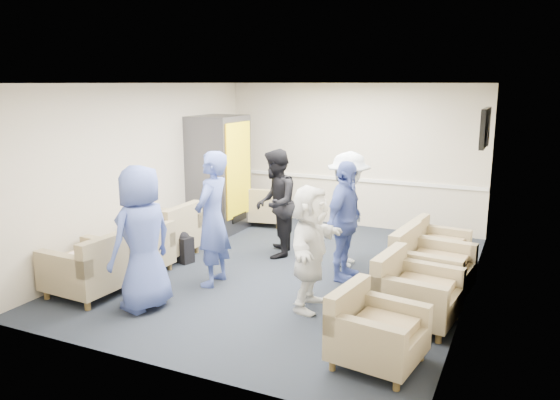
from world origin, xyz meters
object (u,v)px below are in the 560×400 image
at_px(armchair_right_far, 435,248).
at_px(person_back_left, 275,203).
at_px(armchair_left_mid, 140,253).
at_px(person_back_right, 348,210).
at_px(person_mid_left, 212,219).
at_px(person_front_right, 310,248).
at_px(armchair_left_far, 166,235).
at_px(armchair_right_midfar, 428,269).
at_px(person_mid_right, 344,221).
at_px(person_front_left, 142,238).
at_px(vending_machine, 219,174).
at_px(armchair_corner, 265,209).
at_px(armchair_right_near, 373,333).
at_px(armchair_right_midnear, 413,294).
at_px(armchair_left_near, 91,269).

height_order(armchair_right_far, person_back_left, person_back_left).
xyz_separation_m(armchair_left_mid, person_back_right, (2.58, 1.62, 0.55)).
distance_m(person_mid_left, person_back_left, 1.50).
bearing_deg(person_front_right, person_back_left, 32.91).
relative_size(person_mid_left, person_back_right, 1.06).
height_order(armchair_left_mid, armchair_left_far, armchair_left_far).
bearing_deg(armchair_right_far, person_mid_left, 132.33).
bearing_deg(armchair_right_midfar, person_back_right, 67.55).
bearing_deg(person_mid_right, person_mid_left, 124.77).
bearing_deg(person_front_left, armchair_right_far, 147.10).
height_order(vending_machine, person_front_left, vending_machine).
relative_size(person_back_left, person_back_right, 0.99).
distance_m(armchair_left_far, armchair_corner, 2.53).
relative_size(armchair_corner, person_back_right, 0.53).
xyz_separation_m(armchair_left_far, person_mid_left, (1.30, -0.69, 0.55)).
height_order(armchair_right_near, person_mid_right, person_mid_right).
bearing_deg(person_front_left, armchair_right_midnear, 119.39).
height_order(person_back_right, person_mid_right, person_back_right).
relative_size(armchair_left_far, armchair_right_near, 1.01).
bearing_deg(armchair_right_far, armchair_right_near, -174.89).
relative_size(armchair_left_far, person_front_left, 0.52).
height_order(armchair_left_mid, armchair_right_near, armchair_right_near).
height_order(armchair_left_mid, person_back_right, person_back_right).
bearing_deg(person_back_left, armchair_right_near, 22.20).
bearing_deg(person_front_left, armchair_left_far, -138.94).
bearing_deg(armchair_left_mid, armchair_right_midnear, 92.31).
relative_size(armchair_left_far, person_back_left, 0.54).
xyz_separation_m(armchair_left_mid, person_mid_right, (2.73, 1.00, 0.53)).
bearing_deg(person_front_left, armchair_right_midfar, 133.29).
distance_m(armchair_right_far, person_back_right, 1.40).
xyz_separation_m(person_front_left, person_front_right, (1.83, 0.85, -0.12)).
bearing_deg(vending_machine, armchair_right_near, -42.93).
bearing_deg(person_mid_left, armchair_right_midnear, 82.78).
bearing_deg(armchair_left_far, armchair_right_midnear, 78.66).
relative_size(person_front_left, person_mid_left, 0.97).
height_order(armchair_corner, vending_machine, vending_machine).
height_order(armchair_right_near, armchair_corner, armchair_right_near).
xyz_separation_m(armchair_right_midfar, person_front_right, (-1.23, -1.00, 0.40)).
distance_m(armchair_corner, person_back_left, 2.03).
xyz_separation_m(armchair_left_near, armchair_corner, (0.42, 4.20, -0.04)).
relative_size(vending_machine, person_back_left, 1.25).
xyz_separation_m(armchair_left_near, armchair_left_far, (-0.10, 1.73, 0.01)).
height_order(armchair_corner, person_mid_left, person_mid_left).
distance_m(armchair_left_near, person_mid_left, 1.68).
height_order(person_front_left, person_back_left, person_front_left).
bearing_deg(armchair_right_midnear, person_front_right, 101.02).
xyz_separation_m(vending_machine, person_back_right, (2.79, -0.93, -0.20)).
xyz_separation_m(vending_machine, person_back_left, (1.61, -0.96, -0.21)).
distance_m(armchair_right_far, armchair_corner, 3.64).
height_order(person_back_left, person_front_right, person_back_left).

